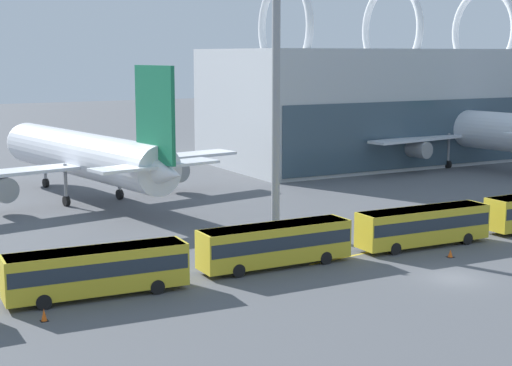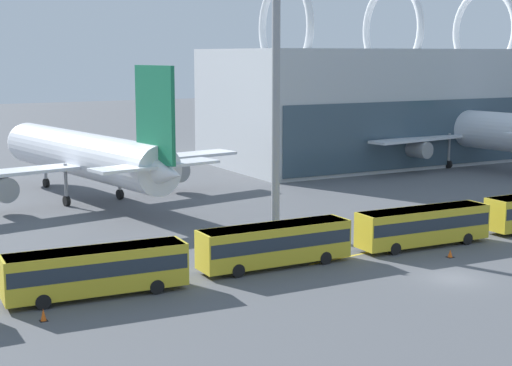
# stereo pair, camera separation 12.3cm
# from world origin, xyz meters

# --- Properties ---
(ground_plane) EXTENTS (440.00, 440.00, 0.00)m
(ground_plane) POSITION_xyz_m (0.00, 0.00, 0.00)
(ground_plane) COLOR #515459
(airliner_at_gate_near) EXTENTS (36.49, 37.28, 14.94)m
(airliner_at_gate_near) POSITION_xyz_m (-14.22, 41.55, 5.03)
(airliner_at_gate_near) COLOR silver
(airliner_at_gate_near) RESTS_ON ground_plane
(airliner_at_gate_far) EXTENTS (36.06, 37.11, 15.53)m
(airliner_at_gate_far) POSITION_xyz_m (40.97, 43.58, 5.48)
(airliner_at_gate_far) COLOR silver
(airliner_at_gate_far) RESTS_ON ground_plane
(shuttle_bus_1) EXTENTS (12.26, 3.30, 3.26)m
(shuttle_bus_1) POSITION_xyz_m (-23.87, 8.12, 1.91)
(shuttle_bus_1) COLOR gold
(shuttle_bus_1) RESTS_ON ground_plane
(shuttle_bus_2) EXTENTS (12.15, 2.77, 3.26)m
(shuttle_bus_2) POSITION_xyz_m (-9.77, 8.81, 1.91)
(shuttle_bus_2) COLOR gold
(shuttle_bus_2) RESTS_ON ground_plane
(shuttle_bus_3) EXTENTS (12.21, 3.00, 3.26)m
(shuttle_bus_3) POSITION_xyz_m (4.32, 8.41, 1.91)
(shuttle_bus_3) COLOR gold
(shuttle_bus_3) RESTS_ON ground_plane
(floodlight_mast) EXTENTS (2.18, 2.18, 24.38)m
(floodlight_mast) POSITION_xyz_m (-3.76, 19.18, 13.93)
(floodlight_mast) COLOR gray
(floodlight_mast) RESTS_ON ground_plane
(lane_stripe_1) EXTENTS (8.00, 1.42, 0.01)m
(lane_stripe_1) POSITION_xyz_m (-3.17, 8.62, 0.00)
(lane_stripe_1) COLOR yellow
(lane_stripe_1) RESTS_ON ground_plane
(lane_stripe_2) EXTENTS (7.30, 1.30, 0.01)m
(lane_stripe_2) POSITION_xyz_m (18.47, 13.21, 0.00)
(lane_stripe_2) COLOR yellow
(lane_stripe_2) RESTS_ON ground_plane
(traffic_cone_1) EXTENTS (0.54, 0.54, 0.63)m
(traffic_cone_1) POSITION_xyz_m (3.90, 4.59, 0.31)
(traffic_cone_1) COLOR black
(traffic_cone_1) RESTS_ON ground_plane
(traffic_cone_2) EXTENTS (0.47, 0.47, 0.78)m
(traffic_cone_2) POSITION_xyz_m (-28.20, 4.92, 0.38)
(traffic_cone_2) COLOR black
(traffic_cone_2) RESTS_ON ground_plane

